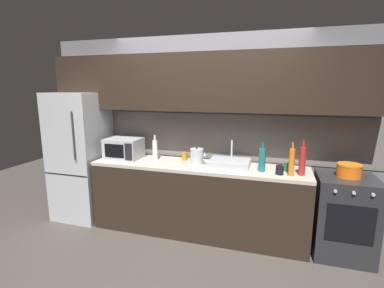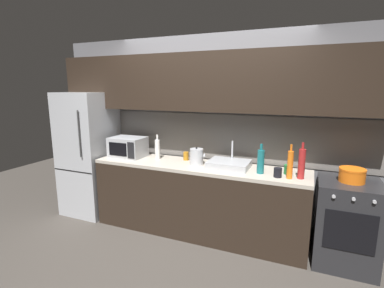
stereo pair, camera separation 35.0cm
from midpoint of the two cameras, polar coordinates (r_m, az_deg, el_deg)
name	(u,v)px [view 1 (the left image)]	position (r m, az deg, el deg)	size (l,w,h in m)	color
ground_plane	(173,274)	(3.16, -7.37, -24.41)	(10.00, 10.00, 0.00)	#3D3833
back_wall	(204,110)	(3.70, -0.29, 6.77)	(4.41, 0.44, 2.50)	slate
counter_run	(197,199)	(3.68, -1.68, -10.92)	(2.67, 0.60, 0.90)	black
refrigerator	(81,156)	(4.39, -23.48, -2.24)	(0.68, 0.69, 1.77)	#ADAFB5
oven_range	(343,216)	(3.56, 25.56, -12.88)	(0.60, 0.62, 0.90)	#232326
microwave	(124,148)	(3.97, -15.97, -0.88)	(0.46, 0.35, 0.27)	#A8AAAF
sink_basin	(230,163)	(3.45, 4.68, -3.86)	(0.48, 0.38, 0.30)	#ADAFB5
kettle	(197,157)	(3.51, -1.90, -2.57)	(0.20, 0.16, 0.22)	#B7BABF
wine_bottle_orange	(292,162)	(3.19, 16.41, -3.47)	(0.06, 0.06, 0.36)	orange
wine_bottle_white	(155,150)	(3.80, -10.03, -1.13)	(0.07, 0.07, 0.33)	silver
wine_bottle_teal	(262,159)	(3.28, 10.93, -3.10)	(0.08, 0.08, 0.33)	#19666B
wine_bottle_red	(302,161)	(3.23, 18.37, -3.21)	(0.07, 0.07, 0.38)	#A82323
mug_green	(288,167)	(3.37, 15.90, -4.43)	(0.09, 0.09, 0.10)	#1E6B2D
mug_amber	(184,156)	(3.73, -4.20, -2.48)	(0.07, 0.07, 0.11)	#B27019
mug_dark	(280,170)	(3.22, 14.19, -5.11)	(0.09, 0.09, 0.10)	black
cooking_pot	(349,170)	(3.39, 26.39, -4.79)	(0.25, 0.25, 0.14)	orange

